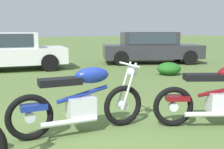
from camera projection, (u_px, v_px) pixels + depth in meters
name	position (u px, v px, depth m)	size (l,w,h in m)	color
ground_plane	(85.00, 142.00, 3.70)	(120.00, 120.00, 0.00)	#567038
motorcycle_blue	(81.00, 100.00, 4.00)	(2.09, 0.64, 1.02)	black
motorcycle_maroon	(222.00, 96.00, 4.27)	(1.96, 1.16, 1.02)	black
car_white	(8.00, 49.00, 10.26)	(4.30, 2.33, 1.43)	silver
car_charcoal	(150.00, 46.00, 12.52)	(4.79, 3.34, 1.43)	#2D2D33
shrub_low	(169.00, 69.00, 9.27)	(0.82, 0.77, 0.43)	#23631E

